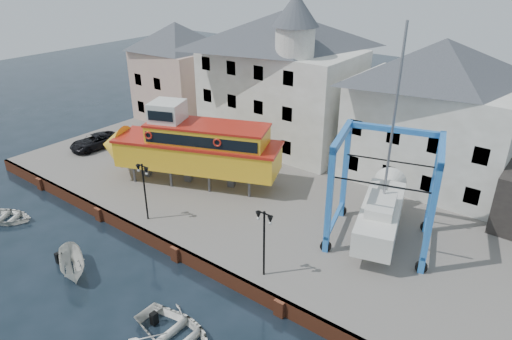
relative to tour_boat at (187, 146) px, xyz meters
The scene contains 14 objects.
ground 10.11m from the tour_boat, 50.25° to the right, with size 140.00×140.00×0.00m, color black.
hardstanding 7.93m from the tour_boat, 33.24° to the left, with size 44.00×22.00×1.00m, color slate.
quay_wall 9.85m from the tour_boat, 49.83° to the right, with size 44.00×0.47×1.00m.
building_pink 16.39m from the tour_boat, 137.99° to the left, with size 8.00×7.00×10.30m.
building_white_main 11.79m from the tour_boat, 84.68° to the left, with size 14.00×8.30×14.00m.
building_white_right 19.24m from the tour_boat, 38.52° to the left, with size 12.00×8.00×11.20m.
lamp_post_left 6.22m from the tour_boat, 72.02° to the right, with size 1.12×0.32×4.20m.
lamp_post_right 13.31m from the tour_boat, 26.41° to the right, with size 1.12×0.32×4.20m.
tour_boat is the anchor object (origin of this frame).
travel_lift 15.59m from the tour_boat, ahead, with size 7.39×9.22×13.50m.
van 12.16m from the tour_boat, behind, with size 2.19×4.75×1.32m, color black.
motorboat_a 12.63m from the tour_boat, 80.98° to the right, with size 1.42×3.77×1.46m, color silver.
motorboat_b 16.36m from the tour_boat, 47.64° to the right, with size 3.48×4.88×1.01m, color silver.
motorboat_d 14.21m from the tour_boat, 123.37° to the right, with size 2.90×4.06×0.84m, color silver.
Camera 1 is at (18.44, -15.78, 17.61)m, focal length 32.00 mm.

